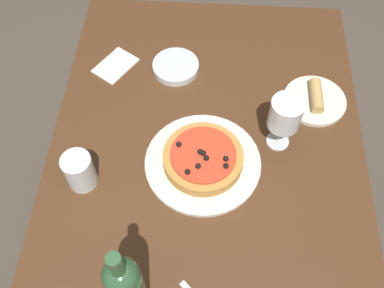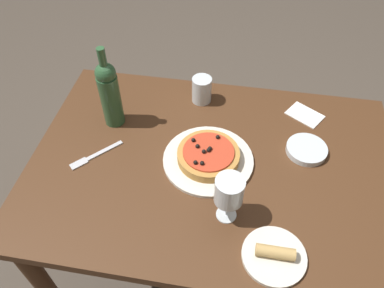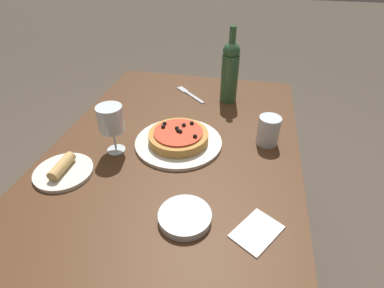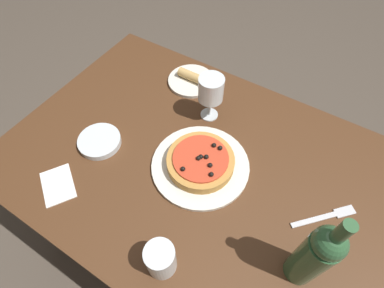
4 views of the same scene
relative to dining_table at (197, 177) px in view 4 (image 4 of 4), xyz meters
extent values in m
plane|color=#4C4238|center=(0.00, 0.00, -0.61)|extent=(14.00, 14.00, 0.00)
cube|color=#4C2D19|center=(0.00, 0.00, 0.08)|extent=(1.20, 0.83, 0.03)
cylinder|color=#4C2D19|center=(0.54, 0.35, -0.28)|extent=(0.06, 0.06, 0.67)
cylinder|color=#4C2D19|center=(0.54, -0.35, -0.28)|extent=(0.06, 0.06, 0.67)
cylinder|color=#4C2D19|center=(-0.54, -0.35, -0.28)|extent=(0.06, 0.06, 0.67)
cylinder|color=silver|center=(-0.02, 0.01, 0.10)|extent=(0.30, 0.30, 0.01)
cylinder|color=#BC843D|center=(-0.02, 0.01, 0.12)|extent=(0.20, 0.20, 0.03)
cylinder|color=red|center=(-0.02, 0.01, 0.14)|extent=(0.17, 0.17, 0.01)
sphere|color=black|center=(-0.05, -0.05, 0.15)|extent=(0.01, 0.01, 0.01)
sphere|color=black|center=(-0.02, 0.01, 0.15)|extent=(0.01, 0.01, 0.01)
sphere|color=black|center=(-0.07, 0.04, 0.15)|extent=(0.01, 0.01, 0.01)
sphere|color=black|center=(-0.03, -0.05, 0.15)|extent=(0.01, 0.01, 0.01)
sphere|color=black|center=(0.01, 0.07, 0.15)|extent=(0.01, 0.01, 0.01)
sphere|color=black|center=(-0.05, 0.02, 0.15)|extent=(0.01, 0.01, 0.01)
sphere|color=black|center=(-0.03, 0.00, 0.15)|extent=(0.01, 0.01, 0.01)
sphere|color=black|center=(-0.01, 0.02, 0.15)|extent=(0.01, 0.01, 0.01)
cylinder|color=silver|center=(0.07, -0.19, 0.10)|extent=(0.06, 0.06, 0.00)
cylinder|color=silver|center=(0.07, -0.19, 0.14)|extent=(0.01, 0.01, 0.08)
cylinder|color=silver|center=(0.07, -0.19, 0.22)|extent=(0.08, 0.08, 0.08)
cylinder|color=#2D5633|center=(-0.37, 0.14, 0.19)|extent=(0.07, 0.07, 0.20)
sphere|color=#2D5633|center=(-0.37, 0.14, 0.31)|extent=(0.07, 0.07, 0.07)
cylinder|color=#2D5633|center=(-0.37, 0.14, 0.36)|extent=(0.03, 0.03, 0.08)
cylinder|color=silver|center=(-0.08, 0.30, 0.15)|extent=(0.07, 0.07, 0.10)
cylinder|color=silver|center=(0.30, 0.10, 0.11)|extent=(0.14, 0.14, 0.02)
cube|color=silver|center=(-0.36, -0.01, 0.10)|extent=(0.10, 0.11, 0.00)
cube|color=silver|center=(-0.43, -0.08, 0.10)|extent=(0.06, 0.06, 0.00)
cylinder|color=silver|center=(0.21, -0.29, 0.10)|extent=(0.17, 0.17, 0.01)
cylinder|color=tan|center=(0.21, -0.29, 0.12)|extent=(0.10, 0.03, 0.03)
cube|color=white|center=(0.31, 0.28, 0.10)|extent=(0.15, 0.14, 0.00)
camera|label=1|loc=(-0.59, 0.00, 1.09)|focal=42.00mm
camera|label=2|loc=(0.06, -0.77, 1.05)|focal=35.00mm
camera|label=3|loc=(0.79, 0.22, 0.70)|focal=28.00mm
camera|label=4|loc=(-0.25, 0.43, 0.88)|focal=28.00mm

